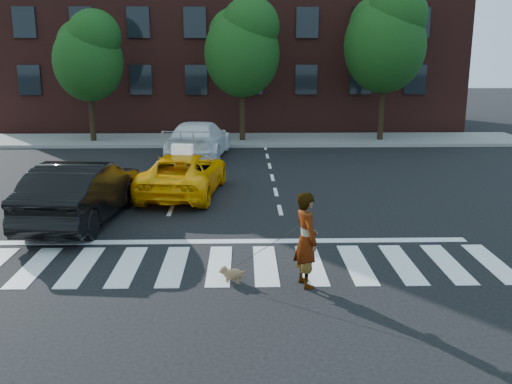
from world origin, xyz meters
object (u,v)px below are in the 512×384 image
at_px(black_sedan, 82,191).
at_px(woman, 306,240).
at_px(tree_left, 88,53).
at_px(tree_right, 386,35).
at_px(dog, 231,273).
at_px(white_suv, 199,140).
at_px(tree_mid, 243,44).
at_px(taxi, 184,174).

bearing_deg(black_sedan, woman, 147.02).
bearing_deg(tree_left, tree_right, -0.00).
bearing_deg(dog, white_suv, 114.15).
distance_m(tree_mid, taxi, 11.53).
height_order(tree_left, white_suv, tree_left).
height_order(tree_right, woman, tree_right).
distance_m(taxi, black_sedan, 3.89).
bearing_deg(woman, black_sedan, 34.82).
bearing_deg(tree_mid, tree_right, -0.00).
relative_size(tree_left, tree_right, 0.84).
bearing_deg(black_sedan, tree_left, -71.23).
relative_size(woman, dog, 3.51).
height_order(tree_right, dog, tree_right).
xyz_separation_m(black_sedan, white_suv, (2.45, 9.52, -0.05)).
relative_size(tree_right, woman, 4.04).
distance_m(black_sedan, dog, 6.00).
bearing_deg(tree_left, white_suv, -36.20).
distance_m(tree_right, taxi, 14.58).
relative_size(tree_right, dog, 14.15).
bearing_deg(black_sedan, dog, 139.52).
distance_m(woman, dog, 1.68).
distance_m(taxi, white_suv, 6.50).
xyz_separation_m(tree_left, dog, (7.24, -17.90, -4.26)).
bearing_deg(white_suv, tree_right, -149.42).
relative_size(tree_mid, white_suv, 1.29).
height_order(taxi, black_sedan, black_sedan).
relative_size(tree_left, taxi, 1.34).
xyz_separation_m(taxi, woman, (3.15, -7.52, 0.28)).
height_order(tree_mid, woman, tree_mid).
bearing_deg(tree_right, white_suv, -155.49).
height_order(tree_left, woman, tree_left).
bearing_deg(tree_right, tree_left, 180.00).
xyz_separation_m(woman, dog, (-1.48, 0.19, -0.77)).
relative_size(tree_mid, woman, 3.72).
bearing_deg(black_sedan, tree_mid, -102.02).
relative_size(tree_left, black_sedan, 1.27).
bearing_deg(tree_left, woman, -64.28).
distance_m(tree_right, dog, 19.98).
relative_size(tree_mid, black_sedan, 1.38).
xyz_separation_m(taxi, white_suv, (0.00, 6.50, 0.12)).
xyz_separation_m(white_suv, dog, (1.67, -13.83, -0.61)).
xyz_separation_m(tree_mid, woman, (1.22, -18.10, -3.90)).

